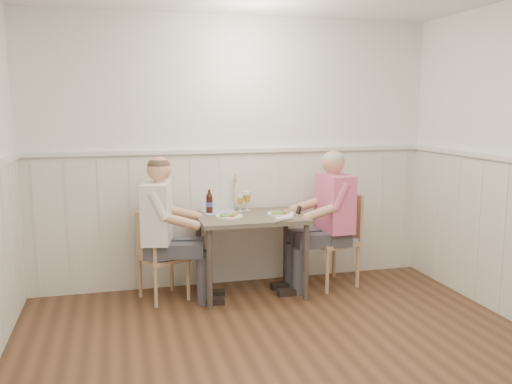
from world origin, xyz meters
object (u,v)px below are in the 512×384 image
chair_left (158,254)px  grass_vase (233,193)px  man_in_pink (330,230)px  dining_table (251,226)px  chair_right (336,236)px  diner_cream (162,241)px  beer_bottle (209,203)px

chair_left → grass_vase: grass_vase is taller
man_in_pink → dining_table: bearing=177.9°
chair_right → diner_cream: bearing=-178.1°
dining_table → diner_cream: bearing=-179.6°
chair_left → man_in_pink: 1.64m
diner_cream → beer_bottle: (0.46, 0.20, 0.29)m
man_in_pink → chair_right: bearing=40.6°
dining_table → grass_vase: (-0.10, 0.31, 0.26)m
man_in_pink → beer_bottle: bearing=168.9°
grass_vase → man_in_pink: bearing=-20.9°
man_in_pink → diner_cream: size_ratio=1.02×
diner_cream → beer_bottle: size_ratio=5.94×
diner_cream → grass_vase: bearing=23.9°
diner_cream → grass_vase: diner_cream is taller
man_in_pink → diner_cream: bearing=179.2°
diner_cream → chair_left: bearing=125.2°
man_in_pink → grass_vase: 1.01m
man_in_pink → grass_vase: man_in_pink is taller
grass_vase → dining_table: bearing=-71.9°
chair_left → diner_cream: bearing=-54.8°
chair_left → beer_bottle: beer_bottle is taller
beer_bottle → chair_right: bearing=-6.7°
diner_cream → beer_bottle: diner_cream is taller
man_in_pink → beer_bottle: 1.19m
dining_table → grass_vase: size_ratio=2.63×
chair_right → diner_cream: diner_cream is taller
chair_left → man_in_pink: size_ratio=0.59×
dining_table → diner_cream: 0.82m
man_in_pink → grass_vase: (-0.89, 0.34, 0.35)m
man_in_pink → diner_cream: 1.60m
diner_cream → grass_vase: size_ratio=3.58×
chair_left → dining_table: bearing=-2.9°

